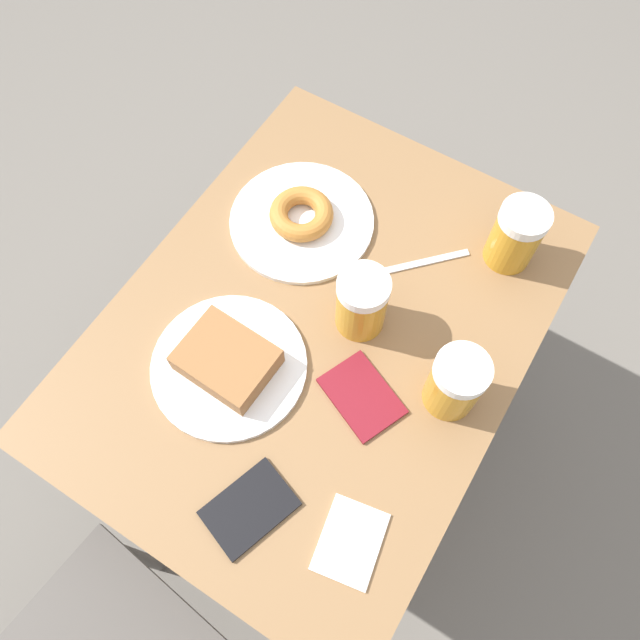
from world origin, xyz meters
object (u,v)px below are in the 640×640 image
object	(u,v)px
plate_with_cake	(228,363)
fork	(423,263)
beer_mug_left	(516,235)
passport_near_edge	(249,508)
plate_with_donut	(302,218)
passport_far_edge	(362,396)
beer_mug_right	(362,303)
beer_mug_center	(457,381)
napkin_folded	(350,542)

from	to	relation	value
plate_with_cake	fork	distance (m)	0.38
beer_mug_left	passport_near_edge	bearing A→B (deg)	76.85
fork	passport_near_edge	bearing A→B (deg)	87.53
plate_with_cake	plate_with_donut	xyz separation A→B (m)	(0.05, -0.30, -0.01)
plate_with_cake	passport_far_edge	bearing A→B (deg)	-161.58
beer_mug_right	beer_mug_center	bearing A→B (deg)	168.23
napkin_folded	fork	distance (m)	0.48
plate_with_donut	passport_near_edge	bearing A→B (deg)	113.79
fork	passport_far_edge	xyz separation A→B (m)	(-0.03, 0.27, 0.00)
napkin_folded	beer_mug_right	bearing A→B (deg)	-61.98
plate_with_donut	napkin_folded	size ratio (longest dim) A/B	2.08
plate_with_donut	passport_near_edge	xyz separation A→B (m)	(-0.20, 0.46, -0.01)
beer_mug_left	beer_mug_right	distance (m)	0.29
plate_with_cake	beer_mug_center	world-z (taller)	beer_mug_center
napkin_folded	passport_near_edge	bearing A→B (deg)	14.25
plate_with_cake	fork	world-z (taller)	plate_with_cake
beer_mug_left	beer_mug_right	world-z (taller)	same
plate_with_cake	beer_mug_left	bearing A→B (deg)	-124.33
beer_mug_right	passport_near_edge	bearing A→B (deg)	92.83
plate_with_donut	plate_with_cake	bearing A→B (deg)	99.65
passport_far_edge	napkin_folded	bearing A→B (deg)	115.79
napkin_folded	fork	bearing A→B (deg)	-74.77
plate_with_cake	beer_mug_left	world-z (taller)	beer_mug_left
beer_mug_left	napkin_folded	distance (m)	0.56
fork	passport_near_edge	xyz separation A→B (m)	(0.02, 0.50, 0.00)
plate_with_donut	beer_mug_center	world-z (taller)	beer_mug_center
beer_mug_center	napkin_folded	xyz separation A→B (m)	(0.02, 0.27, -0.06)
beer_mug_center	fork	xyz separation A→B (m)	(0.15, -0.19, -0.06)
plate_with_cake	napkin_folded	bearing A→B (deg)	157.02
beer_mug_left	beer_mug_right	bearing A→B (deg)	57.51
beer_mug_right	passport_near_edge	world-z (taller)	beer_mug_right
napkin_folded	beer_mug_left	bearing A→B (deg)	-89.01
fork	napkin_folded	bearing A→B (deg)	105.23
beer_mug_left	napkin_folded	xyz separation A→B (m)	(-0.01, 0.55, -0.06)
napkin_folded	passport_far_edge	distance (m)	0.22
plate_with_donut	passport_far_edge	bearing A→B (deg)	138.38
beer_mug_left	passport_far_edge	world-z (taller)	beer_mug_left
napkin_folded	fork	size ratio (longest dim) A/B	0.96
plate_with_donut	passport_near_edge	size ratio (longest dim) A/B	1.75
plate_with_cake	passport_far_edge	distance (m)	0.22
plate_with_donut	fork	world-z (taller)	plate_with_donut
beer_mug_left	beer_mug_center	xyz separation A→B (m)	(-0.03, 0.28, 0.00)
plate_with_cake	passport_near_edge	bearing A→B (deg)	132.83
passport_far_edge	passport_near_edge	bearing A→B (deg)	77.23
beer_mug_left	fork	xyz separation A→B (m)	(0.12, 0.09, -0.06)
beer_mug_center	napkin_folded	size ratio (longest dim) A/B	1.01
plate_with_cake	passport_near_edge	world-z (taller)	plate_with_cake
plate_with_donut	fork	size ratio (longest dim) A/B	2.00
napkin_folded	fork	world-z (taller)	same
beer_mug_left	beer_mug_center	bearing A→B (deg)	96.05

